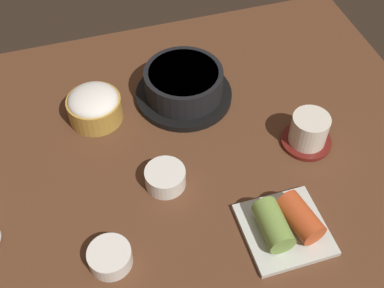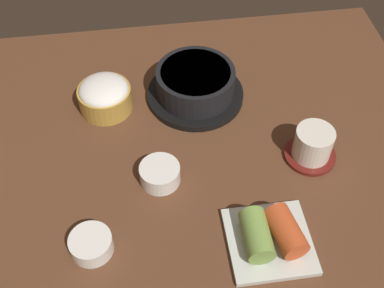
{
  "view_description": "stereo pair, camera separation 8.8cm",
  "coord_description": "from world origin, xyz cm",
  "px_view_note": "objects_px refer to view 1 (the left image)",
  "views": [
    {
      "loc": [
        -14.65,
        -56.46,
        72.85
      ],
      "look_at": [
        2.0,
        -2.0,
        5.0
      ],
      "focal_mm": 46.02,
      "sensor_mm": 36.0,
      "label": 1
    },
    {
      "loc": [
        -6.01,
        -58.38,
        72.85
      ],
      "look_at": [
        2.0,
        -2.0,
        5.0
      ],
      "focal_mm": 46.02,
      "sensor_mm": 36.0,
      "label": 2
    }
  ],
  "objects_px": {
    "stone_pot": "(184,85)",
    "rice_bowl": "(94,105)",
    "tea_cup_with_saucer": "(309,131)",
    "kimchi_plate": "(286,224)",
    "side_bowl_near": "(110,257)",
    "banchan_cup_center": "(165,177)"
  },
  "relations": [
    {
      "from": "stone_pot",
      "to": "banchan_cup_center",
      "type": "distance_m",
      "value": 0.22
    },
    {
      "from": "stone_pot",
      "to": "tea_cup_with_saucer",
      "type": "xyz_separation_m",
      "value": [
        0.19,
        -0.18,
        -0.0
      ]
    },
    {
      "from": "stone_pot",
      "to": "kimchi_plate",
      "type": "xyz_separation_m",
      "value": [
        0.07,
        -0.35,
        -0.01
      ]
    },
    {
      "from": "stone_pot",
      "to": "rice_bowl",
      "type": "height_order",
      "value": "stone_pot"
    },
    {
      "from": "kimchi_plate",
      "to": "tea_cup_with_saucer",
      "type": "bearing_deg",
      "value": 54.45
    },
    {
      "from": "tea_cup_with_saucer",
      "to": "stone_pot",
      "type": "bearing_deg",
      "value": 135.31
    },
    {
      "from": "stone_pot",
      "to": "side_bowl_near",
      "type": "bearing_deg",
      "value": -123.69
    },
    {
      "from": "tea_cup_with_saucer",
      "to": "side_bowl_near",
      "type": "height_order",
      "value": "tea_cup_with_saucer"
    },
    {
      "from": "tea_cup_with_saucer",
      "to": "banchan_cup_center",
      "type": "height_order",
      "value": "tea_cup_with_saucer"
    },
    {
      "from": "banchan_cup_center",
      "to": "tea_cup_with_saucer",
      "type": "bearing_deg",
      "value": 2.97
    },
    {
      "from": "rice_bowl",
      "to": "banchan_cup_center",
      "type": "height_order",
      "value": "rice_bowl"
    },
    {
      "from": "tea_cup_with_saucer",
      "to": "side_bowl_near",
      "type": "distance_m",
      "value": 0.42
    },
    {
      "from": "rice_bowl",
      "to": "side_bowl_near",
      "type": "xyz_separation_m",
      "value": [
        -0.03,
        -0.31,
        -0.02
      ]
    },
    {
      "from": "stone_pot",
      "to": "rice_bowl",
      "type": "relative_size",
      "value": 1.86
    },
    {
      "from": "stone_pot",
      "to": "banchan_cup_center",
      "type": "height_order",
      "value": "stone_pot"
    },
    {
      "from": "side_bowl_near",
      "to": "rice_bowl",
      "type": "bearing_deg",
      "value": 84.19
    },
    {
      "from": "rice_bowl",
      "to": "kimchi_plate",
      "type": "xyz_separation_m",
      "value": [
        0.25,
        -0.34,
        -0.01
      ]
    },
    {
      "from": "banchan_cup_center",
      "to": "kimchi_plate",
      "type": "relative_size",
      "value": 0.53
    },
    {
      "from": "rice_bowl",
      "to": "kimchi_plate",
      "type": "relative_size",
      "value": 0.78
    },
    {
      "from": "tea_cup_with_saucer",
      "to": "kimchi_plate",
      "type": "xyz_separation_m",
      "value": [
        -0.12,
        -0.16,
        -0.01
      ]
    },
    {
      "from": "stone_pot",
      "to": "banchan_cup_center",
      "type": "bearing_deg",
      "value": -114.82
    },
    {
      "from": "kimchi_plate",
      "to": "side_bowl_near",
      "type": "xyz_separation_m",
      "value": [
        -0.28,
        0.03,
        -0.0
      ]
    }
  ]
}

